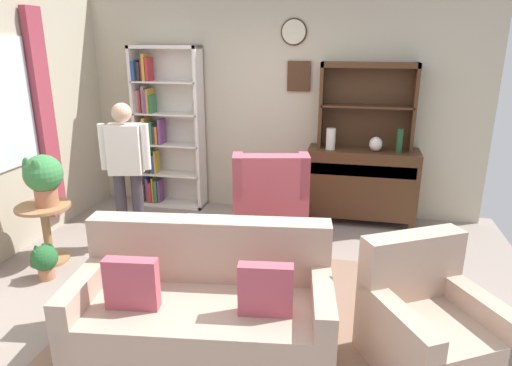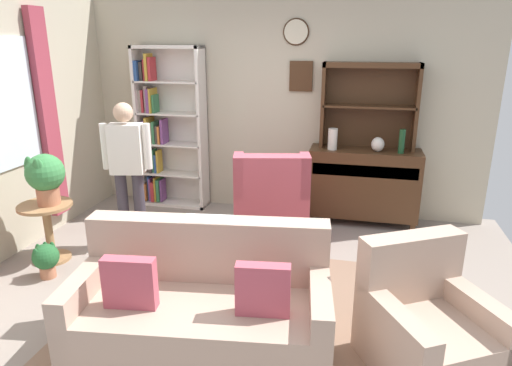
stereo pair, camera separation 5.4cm
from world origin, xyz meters
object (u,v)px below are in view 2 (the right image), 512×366
object	(u,v)px
book_stack	(239,246)
potted_plant_small	(46,258)
sideboard_hutch	(370,94)
bottle_wine	(402,141)
armchair_floral	(427,330)
plant_stand	(48,226)
sideboard	(363,183)
potted_plant_large	(45,175)
vase_round	(378,144)
coffee_table	(233,251)
couch_floral	(202,309)
person_reading	(128,165)
wingback_chair	(271,210)
bookshelf	(166,130)
vase_tall	(333,139)

from	to	relation	value
book_stack	potted_plant_small	bearing A→B (deg)	-174.85
sideboard_hutch	bottle_wine	xyz separation A→B (m)	(0.39, -0.20, -0.50)
armchair_floral	plant_stand	distance (m)	3.63
sideboard	sideboard_hutch	world-z (taller)	sideboard_hutch
potted_plant_large	vase_round	bearing A→B (deg)	27.96
armchair_floral	coffee_table	distance (m)	1.74
couch_floral	potted_plant_small	distance (m)	1.90
potted_plant_large	book_stack	bearing A→B (deg)	-4.76
armchair_floral	coffee_table	xyz separation A→B (m)	(-1.57, 0.73, 0.06)
vase_round	potted_plant_large	size ratio (longest dim) A/B	0.33
bottle_wine	coffee_table	xyz separation A→B (m)	(-1.51, -1.75, -0.71)
bottle_wine	potted_plant_large	bearing A→B (deg)	-154.18
sideboard_hutch	person_reading	xyz separation A→B (m)	(-2.44, -1.33, -0.65)
armchair_floral	plant_stand	world-z (taller)	armchair_floral
sideboard	bottle_wine	distance (m)	0.68
vase_round	armchair_floral	distance (m)	2.62
potted_plant_large	potted_plant_small	xyz separation A→B (m)	(0.15, -0.33, -0.71)
potted_plant_large	coffee_table	xyz separation A→B (m)	(1.92, -0.09, -0.55)
wingback_chair	coffee_table	distance (m)	1.01
armchair_floral	coffee_table	size ratio (longest dim) A/B	1.31
armchair_floral	plant_stand	size ratio (longest dim) A/B	1.73
bookshelf	armchair_floral	xyz separation A→B (m)	(3.03, -2.65, -0.74)
person_reading	plant_stand	bearing A→B (deg)	-140.00
couch_floral	vase_round	bearing A→B (deg)	65.02
sideboard_hutch	plant_stand	bearing A→B (deg)	-148.81
sideboard	plant_stand	xyz separation A→B (m)	(-3.08, -1.76, -0.13)
bookshelf	potted_plant_large	distance (m)	1.89
armchair_floral	book_stack	bearing A→B (deg)	156.27
vase_tall	armchair_floral	size ratio (longest dim) A/B	0.24
bookshelf	potted_plant_large	size ratio (longest dim) A/B	4.13
book_stack	person_reading	bearing A→B (deg)	153.51
couch_floral	coffee_table	world-z (taller)	couch_floral
couch_floral	plant_stand	bearing A→B (deg)	154.27
vase_tall	vase_round	world-z (taller)	vase_tall
sideboard_hutch	armchair_floral	world-z (taller)	sideboard_hutch
vase_tall	bottle_wine	distance (m)	0.78
couch_floral	sideboard_hutch	bearing A→B (deg)	68.66
wingback_chair	potted_plant_small	size ratio (longest dim) A/B	3.11
coffee_table	bookshelf	bearing A→B (deg)	127.15
bottle_wine	book_stack	distance (m)	2.40
bookshelf	couch_floral	distance (m)	3.24
bookshelf	vase_tall	world-z (taller)	bookshelf
sideboard_hutch	vase_tall	size ratio (longest dim) A/B	4.38
sideboard	wingback_chair	xyz separation A→B (m)	(-0.97, -0.84, -0.13)
sideboard_hutch	vase_round	world-z (taller)	sideboard_hutch
bookshelf	wingback_chair	bearing A→B (deg)	-29.97
armchair_floral	potted_plant_small	world-z (taller)	armchair_floral
armchair_floral	sideboard_hutch	bearing A→B (deg)	99.53
couch_floral	person_reading	world-z (taller)	person_reading
potted_plant_large	bookshelf	bearing A→B (deg)	75.95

